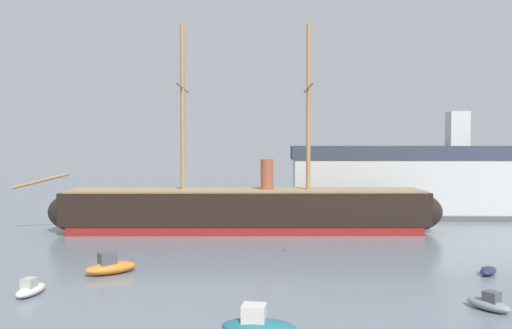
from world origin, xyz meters
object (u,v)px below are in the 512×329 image
object	(u,v)px
tall_ship	(246,210)
motorboat_near_centre	(258,325)
motorboat_mid_right	(489,303)
motorboat_alongside_bow	(110,266)
seagull_in_flight	(346,128)
dockside_warehouse_right	(432,181)
motorboat_mid_left	(31,289)
dinghy_alongside_stern	(488,271)

from	to	relation	value
tall_ship	motorboat_near_centre	bearing A→B (deg)	-85.25
motorboat_near_centre	motorboat_mid_right	distance (m)	17.72
motorboat_alongside_bow	seagull_in_flight	xyz separation A→B (m)	(21.86, -0.22, 12.90)
dockside_warehouse_right	motorboat_near_centre	bearing A→B (deg)	-115.74
motorboat_mid_left	motorboat_alongside_bow	distance (m)	8.23
motorboat_alongside_bow	seagull_in_flight	bearing A→B (deg)	-0.57
motorboat_near_centre	dinghy_alongside_stern	distance (m)	26.66
motorboat_mid_left	motorboat_mid_right	size ratio (longest dim) A/B	1.01
dinghy_alongside_stern	motorboat_mid_left	bearing A→B (deg)	-168.03
motorboat_alongside_bow	dinghy_alongside_stern	bearing A→B (deg)	2.12
tall_ship	motorboat_alongside_bow	size ratio (longest dim) A/B	11.74
motorboat_mid_left	dinghy_alongside_stern	world-z (taller)	motorboat_mid_left
motorboat_near_centre	seagull_in_flight	bearing A→B (deg)	63.79
motorboat_near_centre	motorboat_alongside_bow	size ratio (longest dim) A/B	0.98
motorboat_near_centre	motorboat_mid_right	world-z (taller)	motorboat_near_centre
motorboat_mid_left	motorboat_near_centre	bearing A→B (deg)	-23.63
motorboat_near_centre	dinghy_alongside_stern	xyz separation A→B (m)	(20.89, 16.55, -0.36)
motorboat_mid_right	dinghy_alongside_stern	distance (m)	11.44
tall_ship	motorboat_mid_right	bearing A→B (deg)	-59.07
motorboat_mid_left	motorboat_mid_right	distance (m)	35.44
motorboat_mid_left	dockside_warehouse_right	bearing A→B (deg)	46.61
motorboat_mid_right	motorboat_alongside_bow	xyz separation A→B (m)	(-31.17, 9.34, 0.21)
tall_ship	motorboat_mid_right	distance (m)	38.94
tall_ship	dockside_warehouse_right	size ratio (longest dim) A/B	1.16
tall_ship	motorboat_mid_right	size ratio (longest dim) A/B	16.57
motorboat_mid_left	motorboat_alongside_bow	xyz separation A→B (m)	(4.19, 7.07, 0.20)
dinghy_alongside_stern	motorboat_alongside_bow	bearing A→B (deg)	-177.88
motorboat_mid_right	motorboat_mid_left	bearing A→B (deg)	176.34
dinghy_alongside_stern	seagull_in_flight	size ratio (longest dim) A/B	2.74
tall_ship	dockside_warehouse_right	xyz separation A→B (m)	(30.71, 17.71, 2.88)
motorboat_near_centre	motorboat_mid_left	world-z (taller)	motorboat_near_centre
tall_ship	motorboat_near_centre	xyz separation A→B (m)	(3.26, -39.23, -2.37)
seagull_in_flight	tall_ship	bearing A→B (deg)	113.76
motorboat_alongside_bow	seagull_in_flight	world-z (taller)	seagull_in_flight
motorboat_alongside_bow	seagull_in_flight	size ratio (longest dim) A/B	4.39
tall_ship	motorboat_near_centre	size ratio (longest dim) A/B	11.93
dinghy_alongside_stern	motorboat_mid_right	bearing A→B (deg)	-111.46
motorboat_mid_left	dockside_warehouse_right	distance (m)	67.34
motorboat_mid_right	seagull_in_flight	distance (m)	18.49
tall_ship	seagull_in_flight	distance (m)	28.47
tall_ship	motorboat_alongside_bow	world-z (taller)	tall_ship
motorboat_alongside_bow	dockside_warehouse_right	distance (m)	59.36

